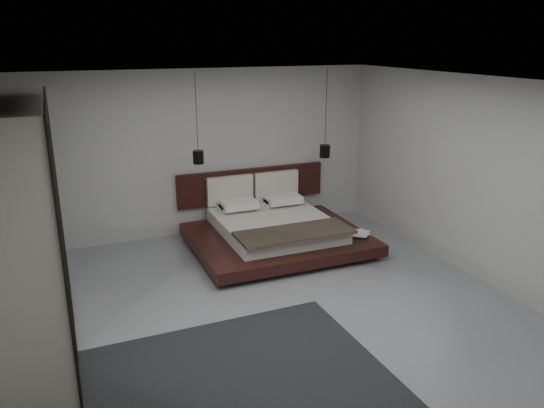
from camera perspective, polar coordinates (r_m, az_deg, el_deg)
name	(u,v)px	position (r m, az deg, el deg)	size (l,w,h in m)	color
floor	(273,306)	(6.89, 0.06, -10.89)	(6.00, 6.00, 0.00)	gray
ceiling	(273,82)	(6.08, 0.07, 13.03)	(6.00, 6.00, 0.00)	white
wall_back	(205,153)	(9.10, -7.20, 5.46)	(6.00, 6.00, 0.00)	#ADADAB
wall_front	(437,318)	(3.95, 17.29, -11.65)	(6.00, 6.00, 0.00)	#ADADAB
wall_right	(470,177)	(7.94, 20.51, 2.72)	(6.00, 6.00, 0.00)	#ADADAB
lattice_screen	(13,184)	(8.31, -26.10, 1.94)	(0.05, 0.90, 2.60)	black
bed	(274,229)	(8.67, 0.26, -2.69)	(2.71, 2.36, 1.07)	black
book_lower	(354,234)	(8.62, 8.79, -3.16)	(0.23, 0.31, 0.03)	#99724C
book_upper	(354,233)	(8.57, 8.79, -3.07)	(0.23, 0.32, 0.02)	#99724C
pendant_left	(198,157)	(8.38, -7.94, 5.05)	(0.17, 0.17, 1.41)	black
pendant_right	(325,151)	(9.19, 5.70, 5.71)	(0.18, 0.18, 1.50)	black
wardrobe	(27,234)	(5.94, -24.84, -2.97)	(0.65, 2.77, 2.72)	beige
rug	(213,394)	(5.43, -6.35, -19.62)	(3.53, 2.52, 0.02)	black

